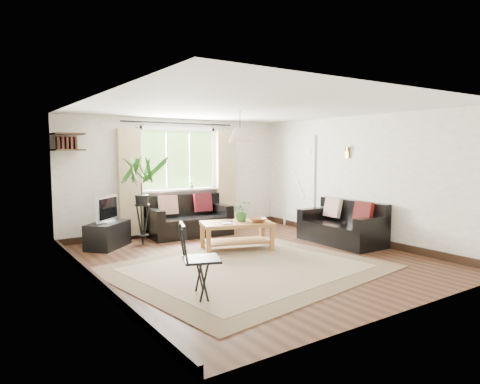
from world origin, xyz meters
TOP-DOWN VIEW (x-y plane):
  - floor at (0.00, 0.00)m, footprint 5.50×5.50m
  - ceiling at (0.00, 0.00)m, footprint 5.50×5.50m
  - wall_back at (0.00, 2.75)m, footprint 5.00×0.02m
  - wall_front at (0.00, -2.75)m, footprint 5.00×0.02m
  - wall_left at (-2.50, 0.00)m, footprint 0.02×5.50m
  - wall_right at (2.50, 0.00)m, footprint 0.02×5.50m
  - rug at (-0.42, -0.40)m, footprint 4.11×3.66m
  - window at (0.00, 2.71)m, footprint 2.50×0.16m
  - door at (2.47, 1.70)m, footprint 0.06×0.96m
  - corner_shelf at (-2.25, 2.50)m, footprint 0.50×0.50m
  - pendant_lamp at (0.00, 0.40)m, footprint 0.36×0.36m
  - wall_sconce at (2.43, 0.30)m, footprint 0.12×0.12m
  - sofa_back at (0.01, 2.28)m, footprint 1.70×0.93m
  - sofa_right at (2.04, 0.03)m, footprint 1.61×0.82m
  - coffee_table at (0.11, 0.66)m, footprint 1.36×1.01m
  - table_plant at (0.23, 0.68)m, footprint 0.38×0.35m
  - bowl at (0.41, 0.44)m, footprint 0.38×0.38m
  - book_a at (-0.22, 0.66)m, footprint 0.23×0.28m
  - book_b at (-0.08, 0.86)m, footprint 0.30×0.30m
  - tv_stand at (-1.71, 2.11)m, footprint 0.95×0.93m
  - tv at (-1.71, 2.11)m, footprint 0.63×0.61m
  - palm_stand at (-1.11, 1.98)m, footprint 0.75×0.75m
  - folding_chair at (-1.58, -1.14)m, footprint 0.60×0.60m
  - sill_plant at (0.25, 2.63)m, footprint 0.14×0.10m

SIDE VIEW (x-z plane):
  - floor at x=0.00m, z-range 0.00..0.00m
  - rug at x=-0.42m, z-range 0.00..0.02m
  - tv_stand at x=-1.71m, z-range 0.00..0.46m
  - coffee_table at x=0.11m, z-range 0.00..0.50m
  - sofa_right at x=2.04m, z-range 0.00..0.76m
  - sofa_back at x=0.01m, z-range 0.00..0.78m
  - folding_chair at x=-1.58m, z-range 0.00..0.90m
  - book_a at x=-0.22m, z-range 0.50..0.52m
  - book_b at x=-0.08m, z-range 0.50..0.52m
  - bowl at x=0.41m, z-range 0.50..0.57m
  - table_plant at x=0.23m, z-range 0.50..0.86m
  - tv at x=-1.71m, z-range 0.46..0.96m
  - palm_stand at x=-1.11m, z-range 0.00..1.63m
  - door at x=2.47m, z-range -0.03..2.03m
  - sill_plant at x=0.25m, z-range 0.93..1.20m
  - wall_back at x=0.00m, z-range 0.00..2.40m
  - wall_front at x=0.00m, z-range 0.00..2.40m
  - wall_left at x=-2.50m, z-range 0.00..2.40m
  - wall_right at x=2.50m, z-range 0.00..2.40m
  - window at x=0.00m, z-range 0.47..2.63m
  - wall_sconce at x=2.43m, z-range 1.60..1.88m
  - corner_shelf at x=-2.25m, z-range 1.72..2.06m
  - pendant_lamp at x=0.00m, z-range 1.78..2.32m
  - ceiling at x=0.00m, z-range 2.40..2.40m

